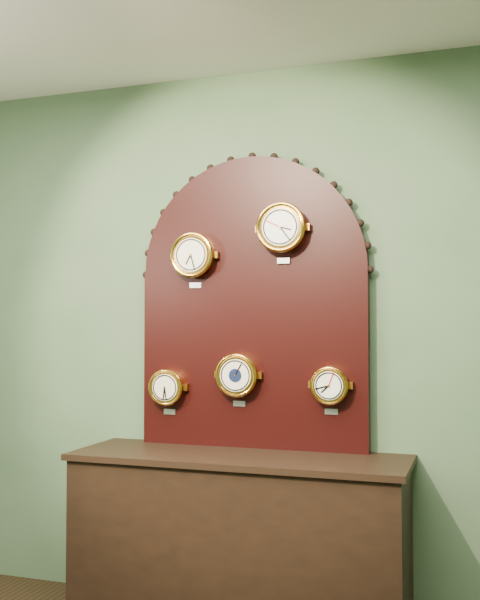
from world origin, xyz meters
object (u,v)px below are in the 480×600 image
(hygrometer, at_px, (167,387))
(tide_clock, at_px, (330,385))
(arabic_clock, at_px, (282,228))
(shop_counter, at_px, (239,544))
(barometer, at_px, (237,375))
(roman_clock, at_px, (193,255))
(display_board, at_px, (252,292))

(hygrometer, height_order, tide_clock, tide_clock)
(hygrometer, bearing_deg, arabic_clock, -0.15)
(shop_counter, relative_size, hygrometer, 6.60)
(barometer, bearing_deg, roman_clock, -179.94)
(hygrometer, xyz_separation_m, tide_clock, (0.87, 0.00, 0.03))
(display_board, xyz_separation_m, barometer, (-0.06, -0.07, -0.42))
(shop_counter, bearing_deg, tide_clock, 20.25)
(roman_clock, height_order, tide_clock, roman_clock)
(hygrometer, bearing_deg, roman_clock, -0.49)
(barometer, bearing_deg, tide_clock, 0.13)
(roman_clock, relative_size, arabic_clock, 0.95)
(hygrometer, distance_m, barometer, 0.40)
(hygrometer, relative_size, barometer, 0.88)
(display_board, distance_m, roman_clock, 0.37)
(display_board, distance_m, arabic_clock, 0.37)
(shop_counter, relative_size, arabic_clock, 5.25)
(arabic_clock, bearing_deg, shop_counter, -139.12)
(shop_counter, relative_size, display_board, 1.05)
(roman_clock, bearing_deg, shop_counter, -26.78)
(display_board, height_order, barometer, display_board)
(shop_counter, distance_m, tide_clock, 0.88)
(barometer, bearing_deg, arabic_clock, -0.15)
(display_board, xyz_separation_m, hygrometer, (-0.45, -0.07, -0.50))
(display_board, distance_m, hygrometer, 0.67)
(arabic_clock, height_order, barometer, arabic_clock)
(arabic_clock, relative_size, hygrometer, 1.26)
(shop_counter, distance_m, roman_clock, 1.46)
(arabic_clock, distance_m, hygrometer, 1.03)
(shop_counter, xyz_separation_m, barometer, (-0.06, 0.15, 0.80))
(arabic_clock, xyz_separation_m, barometer, (-0.24, 0.00, -0.74))
(hygrometer, bearing_deg, display_board, 8.32)
(display_board, bearing_deg, roman_clock, -167.57)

